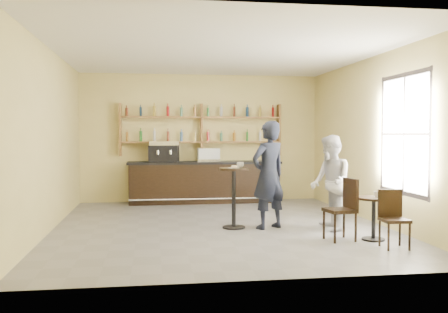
{
  "coord_description": "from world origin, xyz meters",
  "views": [
    {
      "loc": [
        -1.24,
        -9.12,
        1.71
      ],
      "look_at": [
        0.2,
        0.8,
        1.25
      ],
      "focal_mm": 40.0,
      "sensor_mm": 36.0,
      "label": 1
    }
  ],
  "objects": [
    {
      "name": "pedestal_table",
      "position": [
        0.22,
        -0.28,
        0.55
      ],
      "size": [
        0.61,
        0.61,
        1.09
      ],
      "primitive_type": null,
      "rotation": [
        0.0,
        0.0,
        -0.16
      ],
      "color": "black",
      "rests_on": "floor"
    },
    {
      "name": "wall_back",
      "position": [
        0.0,
        3.5,
        1.6
      ],
      "size": [
        7.0,
        0.0,
        7.0
      ],
      "primitive_type": "plane",
      "rotation": [
        1.57,
        0.0,
        0.0
      ],
      "color": "#D1C177",
      "rests_on": "floor"
    },
    {
      "name": "window_pane",
      "position": [
        2.99,
        -1.2,
        1.7
      ],
      "size": [
        0.0,
        2.0,
        2.0
      ],
      "primitive_type": "plane",
      "rotation": [
        1.57,
        0.0,
        -1.57
      ],
      "color": "white",
      "rests_on": "wall_right"
    },
    {
      "name": "wall_right",
      "position": [
        3.0,
        0.0,
        1.6
      ],
      "size": [
        0.0,
        7.0,
        7.0
      ],
      "primitive_type": "plane",
      "rotation": [
        1.57,
        0.0,
        -1.57
      ],
      "color": "#D1C177",
      "rests_on": "floor"
    },
    {
      "name": "wall_left",
      "position": [
        -3.0,
        0.0,
        1.6
      ],
      "size": [
        0.0,
        7.0,
        7.0
      ],
      "primitive_type": "plane",
      "rotation": [
        1.57,
        0.0,
        1.57
      ],
      "color": "#D1C177",
      "rests_on": "floor"
    },
    {
      "name": "wall_front",
      "position": [
        0.0,
        -3.5,
        1.6
      ],
      "size": [
        7.0,
        0.0,
        7.0
      ],
      "primitive_type": "plane",
      "rotation": [
        -1.57,
        0.0,
        0.0
      ],
      "color": "#D1C177",
      "rests_on": "floor"
    },
    {
      "name": "floor",
      "position": [
        0.0,
        0.0,
        0.0
      ],
      "size": [
        7.0,
        7.0,
        0.0
      ],
      "primitive_type": "plane",
      "color": "slate",
      "rests_on": "ground"
    },
    {
      "name": "napkin",
      "position": [
        0.22,
        -0.28,
        1.1
      ],
      "size": [
        0.19,
        0.19,
        0.0
      ],
      "primitive_type": "cube",
      "rotation": [
        0.0,
        0.0,
        0.29
      ],
      "color": "white",
      "rests_on": "pedestal_table"
    },
    {
      "name": "cup_pedestal",
      "position": [
        0.36,
        -0.18,
        1.14
      ],
      "size": [
        0.15,
        0.15,
        0.1
      ],
      "primitive_type": "imported",
      "rotation": [
        0.0,
        0.0,
        0.19
      ],
      "color": "white",
      "rests_on": "pedestal_table"
    },
    {
      "name": "window_frame",
      "position": [
        2.99,
        -1.2,
        1.7
      ],
      "size": [
        0.04,
        1.7,
        2.1
      ],
      "primitive_type": null,
      "color": "black",
      "rests_on": "wall_right"
    },
    {
      "name": "bar_counter",
      "position": [
        0.05,
        3.15,
        0.51
      ],
      "size": [
        3.77,
        0.74,
        1.02
      ],
      "primitive_type": null,
      "color": "black",
      "rests_on": "floor"
    },
    {
      "name": "man_main",
      "position": [
        0.84,
        -0.4,
        0.97
      ],
      "size": [
        0.84,
        0.73,
        1.94
      ],
      "primitive_type": "imported",
      "rotation": [
        0.0,
        0.0,
        3.61
      ],
      "color": "black",
      "rests_on": "floor"
    },
    {
      "name": "cup_cafe",
      "position": [
        2.33,
        -1.6,
        0.74
      ],
      "size": [
        0.14,
        0.14,
        0.1
      ],
      "primitive_type": "imported",
      "rotation": [
        0.0,
        0.0,
        -0.42
      ],
      "color": "white",
      "rests_on": "cafe_table"
    },
    {
      "name": "ceiling",
      "position": [
        0.0,
        0.0,
        3.2
      ],
      "size": [
        7.0,
        7.0,
        0.0
      ],
      "primitive_type": "plane",
      "rotation": [
        3.14,
        0.0,
        0.0
      ],
      "color": "white",
      "rests_on": "wall_back"
    },
    {
      "name": "cafe_table",
      "position": [
        2.28,
        -1.6,
        0.35
      ],
      "size": [
        0.58,
        0.58,
        0.69
      ],
      "primitive_type": null,
      "rotation": [
        0.0,
        0.0,
        0.06
      ],
      "color": "black",
      "rests_on": "floor"
    },
    {
      "name": "patron_second",
      "position": [
        1.88,
        -0.72,
        0.85
      ],
      "size": [
        0.67,
        0.85,
        1.69
      ],
      "primitive_type": "imported",
      "rotation": [
        0.0,
        0.0,
        -1.61
      ],
      "color": "#A8A8AD",
      "rests_on": "floor"
    },
    {
      "name": "chair_south",
      "position": [
        2.33,
        -2.2,
        0.43
      ],
      "size": [
        0.39,
        0.39,
        0.87
      ],
      "primitive_type": null,
      "rotation": [
        0.0,
        0.0,
        -0.05
      ],
      "color": "black",
      "rests_on": "floor"
    },
    {
      "name": "donut",
      "position": [
        0.23,
        -0.29,
        1.12
      ],
      "size": [
        0.14,
        0.14,
        0.04
      ],
      "primitive_type": "torus",
      "rotation": [
        0.0,
        0.0,
        -0.23
      ],
      "color": "#C39447",
      "rests_on": "napkin"
    },
    {
      "name": "liquor_bottles",
      "position": [
        0.0,
        3.37,
        1.98
      ],
      "size": [
        3.68,
        0.1,
        1.0
      ],
      "primitive_type": null,
      "color": "#8C5919",
      "rests_on": "shelf_unit"
    },
    {
      "name": "chair_west",
      "position": [
        1.73,
        -1.55,
        0.5
      ],
      "size": [
        0.48,
        0.48,
        0.99
      ],
      "primitive_type": null,
      "rotation": [
        0.0,
        0.0,
        -1.43
      ],
      "color": "black",
      "rests_on": "floor"
    },
    {
      "name": "espresso_machine",
      "position": [
        -0.94,
        3.15,
        1.27
      ],
      "size": [
        0.77,
        0.56,
        0.5
      ],
      "primitive_type": null,
      "rotation": [
        0.0,
        0.0,
        -0.16
      ],
      "color": "black",
      "rests_on": "bar_counter"
    },
    {
      "name": "shelf_unit",
      "position": [
        0.0,
        3.37,
        1.81
      ],
      "size": [
        4.0,
        0.26,
        1.4
      ],
      "primitive_type": null,
      "color": "brown",
      "rests_on": "wall_back"
    },
    {
      "name": "pastry_case",
      "position": [
        0.15,
        3.15,
        1.18
      ],
      "size": [
        0.6,
        0.5,
        0.33
      ],
      "primitive_type": null,
      "rotation": [
        0.0,
        0.0,
        0.13
      ],
      "color": "silver",
      "rests_on": "bar_counter"
    }
  ]
}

